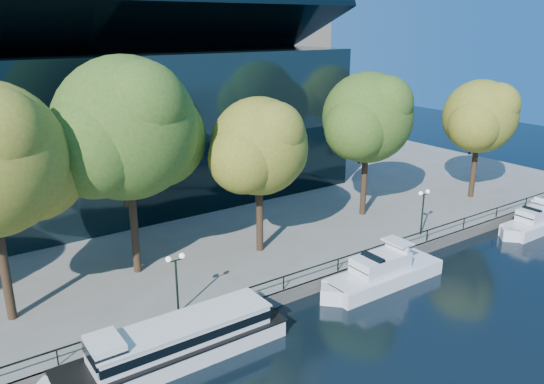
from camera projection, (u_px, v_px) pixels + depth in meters
ground at (313, 322)px, 34.45m from camera, size 160.00×160.00×0.00m
promenade at (119, 183)px, 62.74m from camera, size 90.00×67.08×1.00m
railing at (284, 277)px, 36.41m from camera, size 88.20×0.08×0.99m
convention_building at (90, 126)px, 54.55m from camera, size 50.00×24.57×21.43m
tour_boat at (170, 344)px, 30.10m from camera, size 14.73×3.29×2.79m
cruiser_near at (380, 273)px, 39.09m from camera, size 10.93×2.82×3.17m
cruiser_far at (534, 222)px, 49.30m from camera, size 8.92×2.47×2.91m
tree_2 at (129, 131)px, 36.23m from camera, size 12.36×10.13×15.68m
tree_3 at (261, 148)px, 40.56m from camera, size 9.43×7.73×12.38m
tree_4 at (369, 119)px, 48.47m from camera, size 10.38×8.51×13.52m
tree_5 at (481, 118)px, 53.88m from camera, size 9.28×7.61×12.28m
lamp_1 at (176, 270)px, 32.76m from camera, size 1.26×0.36×4.03m
lamp_2 at (423, 202)px, 45.33m from camera, size 1.26×0.36×4.03m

